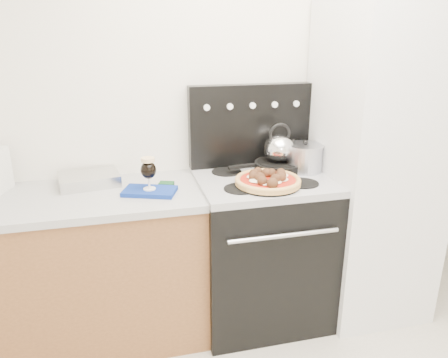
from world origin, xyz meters
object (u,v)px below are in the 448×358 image
object	(u,v)px
pizza_pan	(268,185)
stock_pot	(304,159)
skillet	(278,166)
tea_kettle	(279,146)
pizza	(268,179)
base_cabinet	(73,274)
stove_body	(261,251)
fridge	(374,165)
beer_glass	(149,173)
oven_mitt	(150,191)

from	to	relation	value
pizza_pan	stock_pot	world-z (taller)	stock_pot
skillet	tea_kettle	xyz separation A→B (m)	(0.00, 0.00, 0.13)
pizza	stock_pot	distance (m)	0.36
stock_pot	pizza	bearing A→B (deg)	-146.64
base_cabinet	pizza	size ratio (longest dim) A/B	4.04
stove_body	pizza	bearing A→B (deg)	-98.08
pizza	tea_kettle	size ratio (longest dim) A/B	1.80
fridge	tea_kettle	world-z (taller)	fridge
skillet	tea_kettle	distance (m)	0.13
fridge	skillet	bearing A→B (deg)	166.37
beer_glass	pizza	size ratio (longest dim) A/B	0.50
fridge	pizza_pan	xyz separation A→B (m)	(-0.72, -0.11, -0.02)
stock_pot	pizza_pan	bearing A→B (deg)	-146.64
beer_glass	stock_pot	bearing A→B (deg)	6.45
base_cabinet	fridge	bearing A→B (deg)	-1.59
tea_kettle	stock_pot	distance (m)	0.17
stove_body	tea_kettle	xyz separation A→B (m)	(0.14, 0.11, 0.63)
base_cabinet	tea_kettle	distance (m)	1.40
fridge	oven_mitt	distance (m)	1.36
base_cabinet	stove_body	size ratio (longest dim) A/B	1.65
base_cabinet	stock_pot	distance (m)	1.50
oven_mitt	pizza	bearing A→B (deg)	-8.17
base_cabinet	tea_kettle	world-z (taller)	tea_kettle
pizza	stock_pot	xyz separation A→B (m)	(0.30, 0.20, 0.04)
beer_glass	tea_kettle	world-z (taller)	tea_kettle
base_cabinet	beer_glass	size ratio (longest dim) A/B	8.08
oven_mitt	pizza_pan	size ratio (longest dim) A/B	0.79
oven_mitt	stove_body	bearing A→B (deg)	3.71
tea_kettle	stock_pot	bearing A→B (deg)	-16.06
oven_mitt	pizza_pan	bearing A→B (deg)	-8.17
stove_body	fridge	size ratio (longest dim) A/B	0.46
base_cabinet	oven_mitt	size ratio (longest dim) A/B	5.27
fridge	oven_mitt	xyz separation A→B (m)	(-1.35, -0.02, -0.04)
pizza	tea_kettle	bearing A→B (deg)	57.88
base_cabinet	pizza_pan	world-z (taller)	pizza_pan
pizza_pan	base_cabinet	bearing A→B (deg)	171.69
base_cabinet	pizza	world-z (taller)	pizza
pizza_pan	pizza	xyz separation A→B (m)	(0.00, 0.00, 0.03)
stove_body	stock_pot	bearing A→B (deg)	12.73
pizza_pan	skillet	world-z (taller)	skillet
beer_glass	pizza	xyz separation A→B (m)	(0.64, -0.09, -0.06)
stove_body	beer_glass	world-z (taller)	beer_glass
stove_body	pizza_pan	size ratio (longest dim) A/B	2.52
fridge	skillet	distance (m)	0.58
beer_glass	pizza_pan	xyz separation A→B (m)	(0.64, -0.09, -0.09)
pizza_pan	skillet	bearing A→B (deg)	57.88
fridge	stock_pot	world-z (taller)	fridge
oven_mitt	tea_kettle	size ratio (longest dim) A/B	1.38
oven_mitt	skillet	world-z (taller)	skillet
base_cabinet	beer_glass	bearing A→B (deg)	-8.51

